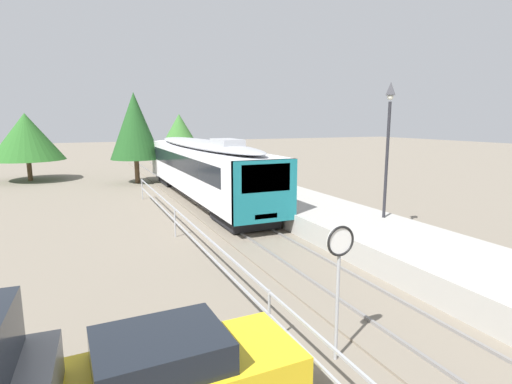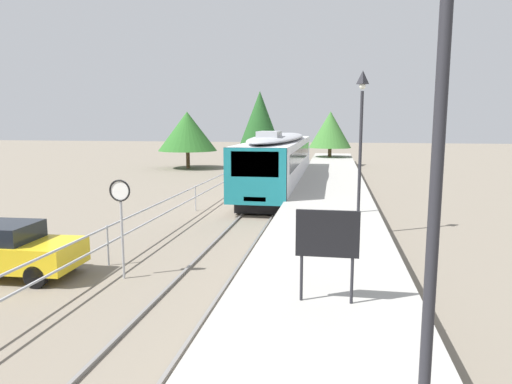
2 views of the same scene
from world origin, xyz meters
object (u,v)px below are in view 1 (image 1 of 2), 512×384
object	(u,v)px
platform_lamp_mid_platform	(389,125)
speed_limit_sign	(340,260)
parked_hatchback_yellow	(174,375)
commuter_train	(202,165)

from	to	relation	value
platform_lamp_mid_platform	speed_limit_sign	distance (m)	9.58
platform_lamp_mid_platform	parked_hatchback_yellow	xyz separation A→B (m)	(-10.06, -6.70, -3.83)
platform_lamp_mid_platform	parked_hatchback_yellow	bearing A→B (deg)	-146.33
platform_lamp_mid_platform	speed_limit_sign	xyz separation A→B (m)	(-6.71, -6.36, -2.50)
speed_limit_sign	parked_hatchback_yellow	xyz separation A→B (m)	(-3.35, -0.34, -1.33)
commuter_train	parked_hatchback_yellow	distance (m)	18.48
platform_lamp_mid_platform	speed_limit_sign	bearing A→B (deg)	-136.53
speed_limit_sign	platform_lamp_mid_platform	bearing A→B (deg)	43.47
commuter_train	speed_limit_sign	bearing A→B (deg)	-97.63
commuter_train	platform_lamp_mid_platform	xyz separation A→B (m)	(4.41, -10.84, 2.48)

